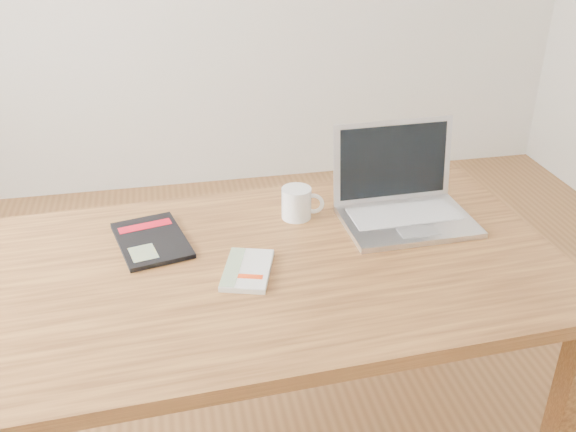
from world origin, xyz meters
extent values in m
plane|color=brown|center=(0.00, 0.00, 0.00)|extent=(4.00, 4.00, 0.00)
cube|color=brown|center=(-0.10, -0.13, 0.73)|extent=(1.58, 0.95, 0.04)
cube|color=brown|center=(0.63, -0.47, 0.35)|extent=(0.07, 0.07, 0.71)
cube|color=brown|center=(-0.82, 0.20, 0.35)|extent=(0.07, 0.07, 0.71)
cube|color=brown|center=(0.59, 0.27, 0.35)|extent=(0.07, 0.07, 0.71)
cube|color=beige|center=(-0.17, -0.17, 0.76)|extent=(0.17, 0.22, 0.01)
cube|color=white|center=(-0.17, -0.17, 0.76)|extent=(0.17, 0.21, 0.02)
cube|color=gray|center=(-0.21, -0.16, 0.77)|extent=(0.09, 0.19, 0.00)
cube|color=red|center=(-0.17, -0.22, 0.77)|extent=(0.07, 0.04, 0.00)
cube|color=black|center=(-0.41, 0.03, 0.76)|extent=(0.23, 0.30, 0.01)
cube|color=#AA0C1B|center=(-0.43, 0.10, 0.76)|extent=(0.16, 0.07, 0.00)
cube|color=gray|center=(-0.44, -0.04, 0.76)|extent=(0.08, 0.09, 0.00)
cube|color=silver|center=(0.33, -0.01, 0.76)|extent=(0.38, 0.27, 0.02)
cube|color=silver|center=(0.33, 0.02, 0.77)|extent=(0.33, 0.14, 0.00)
cube|color=#BCBCC1|center=(0.33, -0.09, 0.77)|extent=(0.11, 0.06, 0.00)
cube|color=silver|center=(0.32, 0.13, 0.89)|extent=(0.38, 0.05, 0.25)
cube|color=black|center=(0.32, 0.13, 0.89)|extent=(0.34, 0.04, 0.22)
cylinder|color=white|center=(0.02, 0.10, 0.80)|extent=(0.09, 0.09, 0.09)
cylinder|color=black|center=(0.02, 0.10, 0.84)|extent=(0.07, 0.07, 0.01)
torus|color=white|center=(0.06, 0.08, 0.80)|extent=(0.07, 0.03, 0.07)
camera|label=1|loc=(-0.35, -1.55, 1.67)|focal=40.00mm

